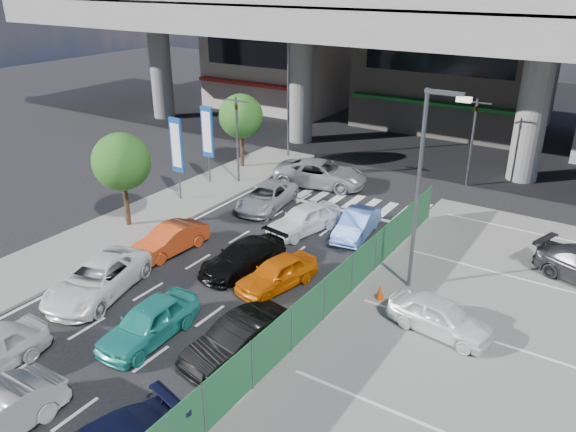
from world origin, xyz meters
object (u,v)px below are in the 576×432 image
Objects in this scene: tree_far at (241,116)px; sedan_white_mid_left at (97,279)px; traffic_cone at (380,292)px; street_lamp_left at (291,88)px; sedan_white_front_mid at (304,219)px; signboard_far at (207,134)px; crossing_wagon_silver at (321,174)px; traffic_light_right at (475,121)px; traffic_light_left at (237,119)px; taxi_teal_mid at (149,322)px; sedan_black_mid at (243,257)px; street_lamp_right at (424,176)px; taxi_orange_left at (170,240)px; kei_truck_front_right at (357,224)px; wagon_silver_front_left at (267,197)px; signboard_near at (177,148)px; tree_near at (121,162)px; hatch_black_mid_right at (240,339)px; taxi_orange_right at (277,273)px; parked_sedan_white at (441,316)px.

tree_far reaches higher than sedan_white_mid_left.
sedan_white_mid_left is 7.84× the size of traffic_cone.
sedan_white_front_mid is at bearing -54.41° from street_lamp_left.
signboard_far reaches higher than sedan_white_front_mid.
crossing_wagon_silver is (4.49, -3.71, -4.01)m from street_lamp_left.
traffic_light_right is 9.28m from crossing_wagon_silver.
traffic_light_left is 16.15m from taxi_teal_mid.
sedan_black_mid reaches higher than traffic_cone.
tree_far is 1.14× the size of sedan_black_mid.
street_lamp_right is 1.90× the size of sedan_black_mid.
taxi_teal_mid is at bearing -47.84° from taxi_orange_left.
sedan_white_front_mid is 2.58m from kei_truck_front_right.
traffic_light_right is 10.64m from kei_truck_front_right.
tree_far is 16.60m from sedan_white_mid_left.
wagon_silver_front_left is 1.18× the size of kei_truck_front_right.
crossing_wagon_silver is 12.88m from traffic_cone.
signboard_far is 9.06m from sedan_white_front_mid.
sedan_white_mid_left is (4.13, -9.18, -2.37)m from signboard_near.
taxi_orange_left is at bearing -142.82° from kei_truck_front_right.
tree_near is 1.19× the size of sedan_white_front_mid.
tree_far is 19.89m from hatch_black_mid_right.
street_lamp_right is at bearing -18.68° from signboard_far.
sedan_white_front_mid reaches higher than traffic_cone.
wagon_silver_front_left is at bearing 149.44° from traffic_cone.
hatch_black_mid_right is 6.21m from traffic_cone.
street_lamp_left reaches higher than hatch_black_mid_right.
taxi_orange_right is at bearing -45.57° from traffic_light_left.
traffic_light_left is 1.17× the size of wagon_silver_front_left.
crossing_wagon_silver is (5.36, 6.29, -2.30)m from signboard_near.
traffic_light_left is 1.38× the size of kei_truck_front_right.
crossing_wagon_silver reaches higher than taxi_orange_left.
traffic_light_left is at bearing 138.33° from sedan_black_mid.
parked_sedan_white reaches higher than kei_truck_front_right.
hatch_black_mid_right is (10.21, -13.28, -3.25)m from traffic_light_left.
tree_far is 7.55m from wagon_silver_front_left.
street_lamp_right is 1.61× the size of sedan_white_mid_left.
traffic_light_left is at bearing -88.80° from street_lamp_left.
tree_far reaches higher than taxi_orange_left.
street_lamp_right is at bearing -144.71° from crossing_wagon_silver.
signboard_far reaches higher than sedan_black_mid.
taxi_orange_right is at bearing 69.53° from taxi_teal_mid.
signboard_far reaches higher than hatch_black_mid_right.
taxi_orange_left reaches higher than traffic_cone.
sedan_white_mid_left is at bearing -80.38° from street_lamp_left.
street_lamp_left is 1.46× the size of crossing_wagon_silver.
parked_sedan_white is at bearing 32.44° from taxi_teal_mid.
taxi_orange_right reaches higher than kei_truck_front_right.
sedan_white_mid_left is at bearing 163.33° from crossing_wagon_silver.
taxi_orange_right is 5.81× the size of traffic_cone.
traffic_light_right reaches higher than kei_truck_front_right.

